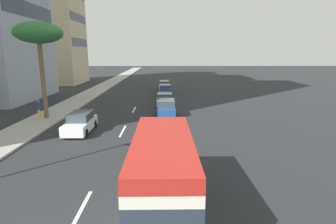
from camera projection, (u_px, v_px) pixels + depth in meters
The scene contains 14 objects.
ground_plane at pixel (140, 99), 36.73m from camera, with size 198.00×198.00×0.00m, color #26282B.
sidewalk_right at pixel (81, 99), 36.60m from camera, with size 162.00×3.44×0.15m, color #9E9B93.
lane_stripe_near at pixel (80, 212), 10.64m from camera, with size 3.20×0.16×0.01m, color silver.
lane_stripe_mid at pixel (123, 131), 21.71m from camera, with size 3.20×0.16×0.01m, color silver.
lane_stripe_far at pixel (134, 110), 29.98m from camera, with size 3.20×0.16×0.01m, color silver.
minibus_lead at pixel (163, 175), 10.00m from camera, with size 6.52×2.31×3.18m.
car_second at pixel (165, 100), 32.17m from camera, with size 4.21×1.95×1.53m.
car_third at pixel (165, 90), 40.63m from camera, with size 4.32×1.81×1.57m.
car_fourth at pixel (164, 85), 46.45m from camera, with size 4.79×1.82×1.56m.
car_fifth at pixel (80, 123), 21.33m from camera, with size 4.25×1.81×1.58m.
car_sixth at pixel (166, 108), 26.76m from camera, with size 4.36×1.79×1.70m.
pedestrian_near_lamp at pixel (39, 108), 24.99m from camera, with size 0.37×0.39×1.82m.
palm_tree at pixel (38, 34), 24.05m from camera, with size 4.27×4.27×8.81m.
office_tower_far at pixel (48, 0), 52.86m from camera, with size 10.88×11.39×33.08m.
Camera 1 is at (-4.81, -3.36, 6.17)m, focal length 28.63 mm.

